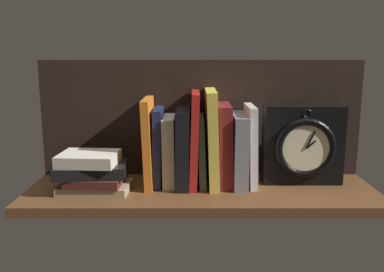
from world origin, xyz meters
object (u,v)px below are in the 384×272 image
(book_red_requiem, at_px, (192,139))
(book_gray_chess, at_px, (237,149))
(book_navy_bierce, at_px, (156,147))
(book_stack_side, at_px, (91,173))
(book_green_romantic, at_px, (200,150))
(book_maroon_dawkins, at_px, (223,145))
(book_black_skeptic, at_px, (181,147))
(framed_clock, at_px, (301,145))
(book_yellow_seinlanguage, at_px, (210,138))
(book_white_catcher, at_px, (249,145))
(book_cream_twain, at_px, (167,151))
(book_orange_pandolfini, at_px, (147,142))

(book_red_requiem, bearing_deg, book_gray_chess, 0.00)
(book_navy_bierce, distance_m, book_stack_side, 0.18)
(book_navy_bierce, height_order, book_stack_side, book_navy_bierce)
(book_green_romantic, xyz_separation_m, book_maroon_dawkins, (0.06, 0.00, 0.02))
(book_black_skeptic, bearing_deg, book_green_romantic, 0.00)
(book_black_skeptic, bearing_deg, book_red_requiem, 0.00)
(book_maroon_dawkins, bearing_deg, framed_clock, 0.92)
(book_green_romantic, height_order, framed_clock, framed_clock)
(book_red_requiem, distance_m, book_yellow_seinlanguage, 0.05)
(book_black_skeptic, relative_size, book_green_romantic, 1.11)
(book_navy_bierce, xyz_separation_m, book_black_skeptic, (0.06, 0.00, -0.00))
(book_gray_chess, distance_m, book_white_catcher, 0.03)
(book_gray_chess, bearing_deg, book_cream_twain, 180.00)
(book_orange_pandolfini, distance_m, book_maroon_dawkins, 0.20)
(book_navy_bierce, height_order, book_white_catcher, book_white_catcher)
(book_orange_pandolfini, xyz_separation_m, book_cream_twain, (0.05, 0.00, -0.02))
(book_maroon_dawkins, height_order, framed_clock, book_maroon_dawkins)
(book_red_requiem, distance_m, book_maroon_dawkins, 0.08)
(book_black_skeptic, distance_m, book_red_requiem, 0.04)
(book_stack_side, bearing_deg, book_red_requiem, 13.52)
(framed_clock, xyz_separation_m, book_stack_side, (-0.54, -0.06, -0.06))
(book_cream_twain, relative_size, book_gray_chess, 0.97)
(book_red_requiem, distance_m, book_gray_chess, 0.12)
(book_navy_bierce, height_order, book_green_romantic, book_navy_bierce)
(book_gray_chess, height_order, book_white_catcher, book_white_catcher)
(book_white_catcher, bearing_deg, book_navy_bierce, 180.00)
(book_navy_bierce, height_order, book_red_requiem, book_red_requiem)
(book_maroon_dawkins, relative_size, book_stack_side, 1.12)
(book_navy_bierce, xyz_separation_m, book_stack_side, (-0.16, -0.06, -0.05))
(book_black_skeptic, xyz_separation_m, book_green_romantic, (0.05, 0.00, -0.01))
(book_navy_bierce, bearing_deg, book_maroon_dawkins, 0.00)
(book_green_romantic, height_order, book_gray_chess, book_gray_chess)
(book_cream_twain, distance_m, book_white_catcher, 0.21)
(book_green_romantic, bearing_deg, book_yellow_seinlanguage, 0.00)
(book_cream_twain, relative_size, framed_clock, 0.87)
(book_green_romantic, relative_size, book_stack_side, 0.96)
(book_orange_pandolfini, relative_size, book_white_catcher, 1.09)
(book_orange_pandolfini, bearing_deg, book_white_catcher, 0.00)
(book_orange_pandolfini, distance_m, book_gray_chess, 0.24)
(book_yellow_seinlanguage, bearing_deg, book_green_romantic, 180.00)
(book_orange_pandolfini, height_order, book_red_requiem, book_red_requiem)
(book_red_requiem, xyz_separation_m, book_yellow_seinlanguage, (0.05, 0.00, 0.00))
(book_black_skeptic, xyz_separation_m, book_stack_side, (-0.22, -0.06, -0.05))
(book_orange_pandolfini, relative_size, book_red_requiem, 0.93)
(book_black_skeptic, xyz_separation_m, book_gray_chess, (0.15, 0.00, -0.01))
(book_maroon_dawkins, bearing_deg, book_cream_twain, 180.00)
(book_green_romantic, xyz_separation_m, book_gray_chess, (0.10, 0.00, 0.00))
(book_white_catcher, bearing_deg, book_orange_pandolfini, 180.00)
(book_cream_twain, distance_m, framed_clock, 0.35)
(book_orange_pandolfini, bearing_deg, book_black_skeptic, 0.00)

